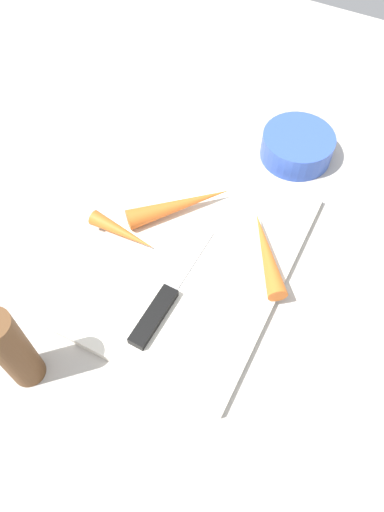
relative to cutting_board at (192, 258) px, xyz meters
The scene contains 8 objects.
ground_plane 0.01m from the cutting_board, ahead, with size 1.40×1.40×0.00m, color #ADA8A0.
cutting_board is the anchor object (origin of this frame).
knife 0.10m from the cutting_board, behind, with size 0.20×0.03×0.01m.
carrot_shortest 0.10m from the cutting_board, 98.65° to the left, with size 0.02×0.02×0.10m, color orange.
carrot_medium 0.10m from the cutting_board, 64.53° to the right, with size 0.03×0.03×0.14m, color orange.
carrot_longest 0.08m from the cutting_board, 39.67° to the left, with size 0.03×0.03×0.16m, color orange.
small_bowl 0.26m from the cutting_board, 12.64° to the right, with size 0.11×0.11×0.04m, color #3351B2.
pepper_grinder 0.27m from the cutting_board, 156.03° to the left, with size 0.04×0.04×0.14m, color brown.
Camera 1 is at (-0.33, -0.17, 0.59)m, focal length 34.46 mm.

